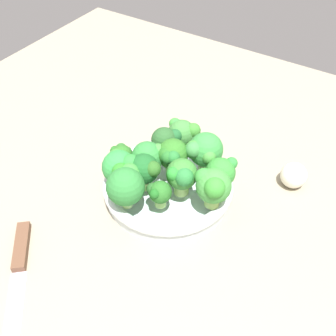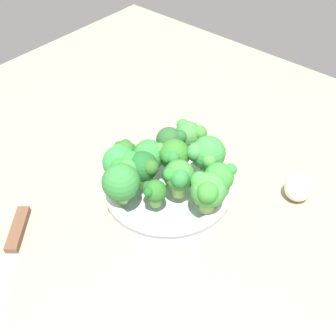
% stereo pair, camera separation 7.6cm
% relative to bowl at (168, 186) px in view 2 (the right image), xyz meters
% --- Properties ---
extents(ground_plane, '(1.30, 1.30, 0.03)m').
position_rel_bowl_xyz_m(ground_plane, '(0.03, 0.04, -0.03)').
color(ground_plane, gray).
extents(bowl, '(0.25, 0.25, 0.04)m').
position_rel_bowl_xyz_m(bowl, '(0.00, 0.00, 0.00)').
color(bowl, silver).
rests_on(bowl, ground_plane).
extents(broccoli_floret_0, '(0.07, 0.06, 0.06)m').
position_rel_bowl_xyz_m(broccoli_floret_0, '(0.03, -0.10, 0.06)').
color(broccoli_floret_0, '#94D871').
rests_on(broccoli_floret_0, bowl).
extents(broccoli_floret_1, '(0.06, 0.07, 0.07)m').
position_rel_bowl_xyz_m(broccoli_floret_1, '(0.04, 0.01, 0.06)').
color(broccoli_floret_1, '#9BD26E').
rests_on(broccoli_floret_1, bowl).
extents(broccoli_floret_2, '(0.06, 0.06, 0.07)m').
position_rel_bowl_xyz_m(broccoli_floret_2, '(0.02, 0.05, 0.06)').
color(broccoli_floret_2, '#9BCC66').
rests_on(broccoli_floret_2, bowl).
extents(broccoli_floret_3, '(0.05, 0.05, 0.05)m').
position_rel_bowl_xyz_m(broccoli_floret_3, '(-0.02, 0.06, 0.05)').
color(broccoli_floret_3, '#91C85F').
rests_on(broccoli_floret_3, bowl).
extents(broccoli_floret_4, '(0.05, 0.04, 0.05)m').
position_rel_bowl_xyz_m(broccoli_floret_4, '(0.09, 0.02, 0.05)').
color(broccoli_floret_4, '#99CC6E').
rests_on(broccoli_floret_4, bowl).
extents(broccoli_floret_5, '(0.06, 0.06, 0.07)m').
position_rel_bowl_xyz_m(broccoli_floret_5, '(-0.04, 0.02, 0.06)').
color(broccoli_floret_5, '#96C060').
rests_on(broccoli_floret_5, bowl).
extents(broccoli_floret_6, '(0.06, 0.06, 0.08)m').
position_rel_bowl_xyz_m(broccoli_floret_6, '(0.00, -0.02, 0.07)').
color(broccoli_floret_6, '#9FD36A').
rests_on(broccoli_floret_6, bowl).
extents(broccoli_floret_7, '(0.07, 0.06, 0.07)m').
position_rel_bowl_xyz_m(broccoli_floret_7, '(0.07, 0.05, 0.06)').
color(broccoli_floret_7, '#8ECF66').
rests_on(broccoli_floret_7, bowl).
extents(broccoli_floret_8, '(0.07, 0.07, 0.08)m').
position_rel_bowl_xyz_m(broccoli_floret_8, '(-0.04, -0.06, 0.07)').
color(broccoli_floret_8, '#93C469').
rests_on(broccoli_floret_8, bowl).
extents(broccoli_floret_9, '(0.05, 0.06, 0.07)m').
position_rel_bowl_xyz_m(broccoli_floret_9, '(-0.09, -0.03, 0.06)').
color(broccoli_floret_9, '#9AD867').
rests_on(broccoli_floret_9, bowl).
extents(broccoli_floret_10, '(0.07, 0.07, 0.08)m').
position_rel_bowl_xyz_m(broccoli_floret_10, '(-0.10, 0.01, 0.07)').
color(broccoli_floret_10, '#88B454').
rests_on(broccoli_floret_10, bowl).
extents(broccoli_floret_11, '(0.07, 0.08, 0.08)m').
position_rel_bowl_xyz_m(broccoli_floret_11, '(0.03, 0.09, 0.07)').
color(broccoli_floret_11, '#A2D073').
rests_on(broccoli_floret_11, bowl).
extents(broccoli_floret_12, '(0.05, 0.06, 0.07)m').
position_rel_bowl_xyz_m(broccoli_floret_12, '(0.04, -0.06, 0.06)').
color(broccoli_floret_12, '#86BA5A').
rests_on(broccoli_floret_12, bowl).
extents(knife, '(0.19, 0.22, 0.01)m').
position_rel_bowl_xyz_m(knife, '(0.11, 0.28, -0.01)').
color(knife, silver).
rests_on(knife, ground_plane).
extents(garlic_bulb, '(0.05, 0.05, 0.05)m').
position_rel_bowl_xyz_m(garlic_bulb, '(-0.20, -0.15, 0.01)').
color(garlic_bulb, '#EEE5CC').
rests_on(garlic_bulb, ground_plane).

